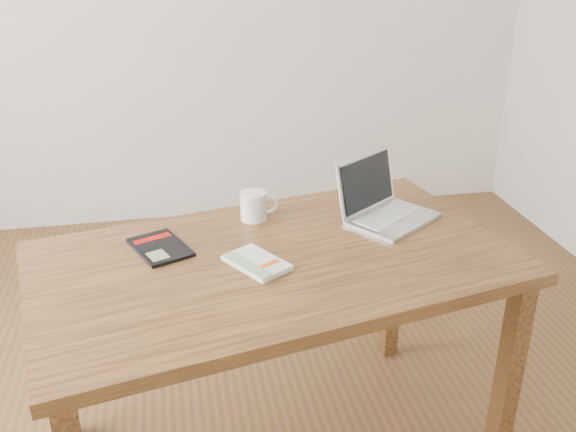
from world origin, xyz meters
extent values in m
cube|color=#533319|center=(0.17, -0.02, 0.73)|extent=(1.53, 1.07, 0.04)
cube|color=#533319|center=(0.86, -0.22, 0.35)|extent=(0.07, 0.07, 0.71)
cube|color=#533319|center=(-0.52, 0.18, 0.35)|extent=(0.07, 0.07, 0.71)
cube|color=#533319|center=(0.72, 0.44, 0.35)|extent=(0.07, 0.07, 0.71)
cube|color=silver|center=(0.11, -0.06, 0.76)|extent=(0.20, 0.22, 0.01)
cube|color=silver|center=(0.11, -0.06, 0.76)|extent=(0.19, 0.22, 0.02)
cube|color=gray|center=(0.08, -0.08, 0.77)|extent=(0.13, 0.18, 0.00)
cube|color=#DD540F|center=(0.14, -0.09, 0.77)|extent=(0.06, 0.05, 0.00)
cube|color=black|center=(-0.16, 0.09, 0.76)|extent=(0.21, 0.24, 0.01)
cube|color=#A60E0B|center=(-0.18, 0.15, 0.76)|extent=(0.12, 0.07, 0.00)
cube|color=gray|center=(-0.17, 0.03, 0.76)|extent=(0.07, 0.08, 0.00)
cube|color=silver|center=(0.59, 0.15, 0.76)|extent=(0.34, 0.32, 0.01)
cube|color=silver|center=(0.58, 0.17, 0.76)|extent=(0.26, 0.22, 0.00)
cube|color=#BCBCC1|center=(0.63, 0.10, 0.76)|extent=(0.09, 0.08, 0.00)
cube|color=silver|center=(0.52, 0.25, 0.85)|extent=(0.25, 0.20, 0.18)
cube|color=black|center=(0.53, 0.24, 0.86)|extent=(0.23, 0.18, 0.16)
cylinder|color=white|center=(0.15, 0.25, 0.80)|extent=(0.09, 0.09, 0.09)
cylinder|color=black|center=(0.15, 0.25, 0.84)|extent=(0.07, 0.07, 0.01)
torus|color=white|center=(0.20, 0.26, 0.80)|extent=(0.07, 0.02, 0.06)
camera|label=1|loc=(-0.11, -1.65, 1.64)|focal=40.00mm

